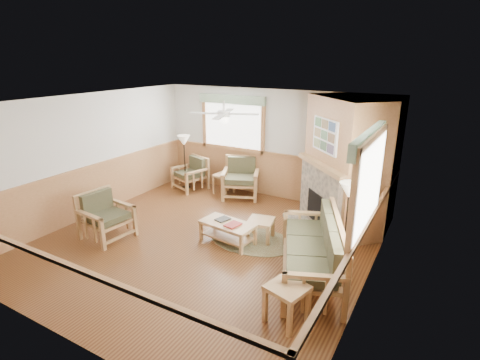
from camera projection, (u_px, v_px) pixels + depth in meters
The scene contains 24 objects.
floor at pixel (204, 243), 7.25m from camera, with size 6.00×6.00×0.01m, color #593218.
ceiling at pixel (199, 102), 6.39m from camera, with size 6.00×6.00×0.01m, color white.
wall_back at pixel (272, 144), 9.29m from camera, with size 6.00×0.02×2.70m, color silver.
wall_front at pixel (53, 246), 4.34m from camera, with size 6.00×0.02×2.70m, color silver.
wall_left at pixel (90, 156), 8.22m from camera, with size 0.02×6.00×2.70m, color silver.
wall_right at pixel (372, 208), 5.41m from camera, with size 0.02×6.00×2.70m, color silver.
wainscot at pixel (203, 217), 7.07m from camera, with size 6.00×6.00×1.10m, color #A87345, non-canonical shape.
fireplace at pixel (344, 165), 7.55m from camera, with size 2.20×2.20×2.70m, color #A87345, non-canonical shape.
window_back at pixel (233, 94), 9.40m from camera, with size 1.90×0.16×1.50m, color white, non-canonical shape.
window_right at pixel (376, 130), 4.89m from camera, with size 0.16×1.90×1.50m, color white, non-canonical shape.
ceiling_fan at pixel (224, 103), 6.51m from camera, with size 1.24×1.24×0.36m, color white, non-canonical shape.
sofa at pixel (311, 249), 5.99m from camera, with size 0.89×2.18×1.00m, color #A97E4F, non-canonical shape.
armchair_back_left at pixel (190, 174), 10.07m from camera, with size 0.76×0.76×0.85m, color #A97E4F, non-canonical shape.
armchair_back_right at pixel (241, 178), 9.49m from camera, with size 0.88×0.88×0.99m, color #A97E4F, non-canonical shape.
armchair_left at pixel (106, 216), 7.32m from camera, with size 0.82×0.82×0.92m, color #A97E4F, non-canonical shape.
coffee_table at pixel (228, 233), 7.20m from camera, with size 1.05×0.53×0.42m, color #A97E4F, non-canonical shape.
end_table_chairs at pixel (224, 184), 9.80m from camera, with size 0.46×0.44×0.51m, color #A97E4F, non-canonical shape.
end_table_sofa at pixel (287, 304), 5.03m from camera, with size 0.50×0.48×0.56m, color #A97E4F, non-canonical shape.
footstool at pixel (261, 229), 7.33m from camera, with size 0.48×0.48×0.42m, color #A97E4F, non-canonical shape.
braided_rug at pixel (251, 240), 7.35m from camera, with size 1.73×1.73×0.01m, color brown.
floor_lamp_left at pixel (185, 162), 10.03m from camera, with size 0.34×0.34×1.47m, color black, non-canonical shape.
floor_lamp_right at pixel (346, 224), 6.34m from camera, with size 0.34×0.34×1.48m, color black, non-canonical shape.
book_red at pixel (233, 224), 7.01m from camera, with size 0.22×0.30×0.03m, color maroon.
book_dark at pixel (223, 219), 7.25m from camera, with size 0.20×0.27×0.03m, color black.
Camera 1 is at (3.81, -5.30, 3.45)m, focal length 28.00 mm.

